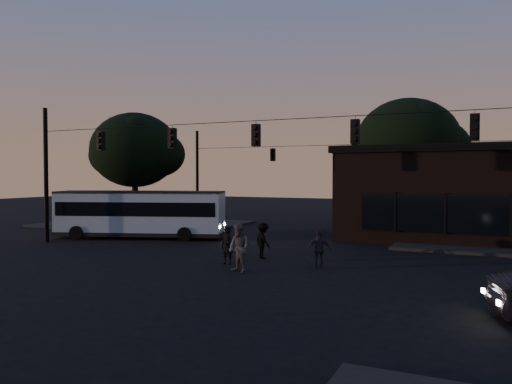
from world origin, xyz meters
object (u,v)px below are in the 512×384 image
at_px(pedestrian_c, 319,249).
at_px(pedestrian_d, 263,240).
at_px(bus, 140,212).
at_px(pedestrian_b, 239,248).
at_px(pedestrian_a, 227,246).
at_px(building, 479,193).

xyz_separation_m(pedestrian_c, pedestrian_d, (-3.07, 1.26, 0.03)).
distance_m(bus, pedestrian_b, 12.13).
bearing_deg(pedestrian_a, building, 62.57).
height_order(pedestrian_b, pedestrian_c, pedestrian_b).
distance_m(pedestrian_b, pedestrian_c, 3.33).
bearing_deg(bus, pedestrian_c, -39.36).
distance_m(bus, pedestrian_c, 13.47).
height_order(pedestrian_c, pedestrian_d, pedestrian_d).
xyz_separation_m(pedestrian_b, pedestrian_c, (2.57, 2.11, -0.17)).
xyz_separation_m(pedestrian_a, pedestrian_c, (3.78, 0.80, -0.02)).
distance_m(pedestrian_c, pedestrian_d, 3.32).
relative_size(pedestrian_b, pedestrian_c, 1.22).
relative_size(pedestrian_b, pedestrian_d, 1.17).
relative_size(pedestrian_a, pedestrian_c, 1.02).
xyz_separation_m(building, pedestrian_d, (-8.72, -11.84, -1.90)).
bearing_deg(pedestrian_c, pedestrian_d, -40.42).
xyz_separation_m(building, pedestrian_c, (-5.65, -13.10, -1.93)).
xyz_separation_m(building, bus, (-18.26, -8.43, -1.14)).
height_order(building, pedestrian_a, building).
bearing_deg(pedestrian_b, building, 86.67).
bearing_deg(pedestrian_a, bus, 154.97).
height_order(building, bus, building).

